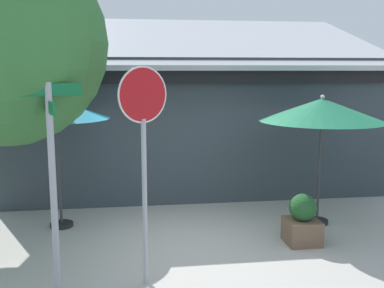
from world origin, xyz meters
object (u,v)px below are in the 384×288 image
(street_sign_post, at_px, (52,168))
(patio_umbrella_teal_left, at_px, (56,111))
(stop_sign, at_px, (144,135))
(sidewalk_planter, at_px, (302,221))
(patio_umbrella_forest_green_center, at_px, (322,111))

(street_sign_post, height_order, patio_umbrella_teal_left, street_sign_post)
(stop_sign, xyz_separation_m, sidewalk_planter, (2.81, 1.15, -1.76))
(street_sign_post, distance_m, sidewalk_planter, 4.46)
(street_sign_post, distance_m, patio_umbrella_teal_left, 2.91)
(stop_sign, height_order, sidewalk_planter, stop_sign)
(street_sign_post, bearing_deg, stop_sign, 9.67)
(patio_umbrella_teal_left, height_order, sidewalk_planter, patio_umbrella_teal_left)
(patio_umbrella_forest_green_center, xyz_separation_m, sidewalk_planter, (-0.71, -0.98, -1.86))
(street_sign_post, xyz_separation_m, stop_sign, (1.21, 0.21, 0.38))
(stop_sign, relative_size, patio_umbrella_forest_green_center, 1.20)
(patio_umbrella_teal_left, relative_size, patio_umbrella_forest_green_center, 0.99)
(street_sign_post, height_order, sidewalk_planter, street_sign_post)
(sidewalk_planter, bearing_deg, street_sign_post, -161.33)
(stop_sign, bearing_deg, patio_umbrella_forest_green_center, 31.22)
(patio_umbrella_forest_green_center, distance_m, sidewalk_planter, 2.22)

